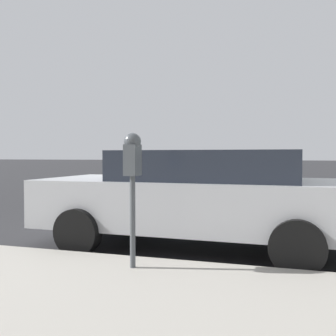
{
  "coord_description": "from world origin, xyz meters",
  "views": [
    {
      "loc": [
        -6.64,
        -2.14,
        1.35
      ],
      "look_at": [
        -2.28,
        -0.8,
        1.21
      ],
      "focal_mm": 42.0,
      "sensor_mm": 36.0,
      "label": 1
    }
  ],
  "objects": [
    {
      "name": "ground_plane",
      "position": [
        0.0,
        0.0,
        0.0
      ],
      "size": [
        220.0,
        220.0,
        0.0
      ],
      "primitive_type": "plane",
      "color": "#2B2B2D"
    },
    {
      "name": "car_silver",
      "position": [
        -1.04,
        -0.89,
        0.77
      ],
      "size": [
        2.16,
        4.59,
        1.43
      ],
      "rotation": [
        0.0,
        0.0,
        -0.02
      ],
      "color": "#B7BABF",
      "rests_on": "ground_plane"
    },
    {
      "name": "parking_meter",
      "position": [
        -2.66,
        -0.51,
        1.25
      ],
      "size": [
        0.21,
        0.19,
        1.48
      ],
      "color": "#4C5156",
      "rests_on": "sidewalk"
    }
  ]
}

